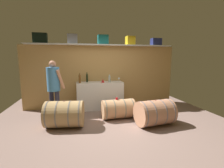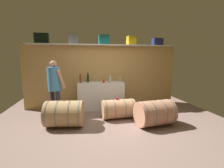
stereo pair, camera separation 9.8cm
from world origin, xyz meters
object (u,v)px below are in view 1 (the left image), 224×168
Objects in this scene: toolcase_teal at (103,40)px; work_cabinet at (100,95)px; toolcase_navy at (156,42)px; wine_bottle_clear at (109,79)px; toolcase_grey at (72,39)px; wine_bottle_amber at (80,79)px; wine_glass at (119,79)px; toolcase_black at (40,38)px; wine_bottle_dark at (87,78)px; toolcase_yellow at (130,41)px; winemaker_pouring at (54,83)px; wine_barrel_near at (118,109)px; red_funnel at (103,81)px; tasting_cup at (117,99)px; wine_barrel_far at (65,114)px; wine_barrel_flank at (155,113)px.

toolcase_teal is 0.22× the size of work_cabinet.
toolcase_teal is 1.90m from work_cabinet.
wine_bottle_clear is (-1.79, -0.28, -1.27)m from toolcase_navy.
toolcase_grey reaches higher than wine_bottle_amber.
wine_bottle_amber is at bearing -172.84° from wine_glass.
toolcase_black is 1.91m from wine_bottle_dark.
toolcase_yellow is 2.95m from winemaker_pouring.
toolcase_black is at bearing 177.84° from wine_bottle_dark.
toolcase_black is 0.44× the size of wine_barrel_near.
winemaker_pouring reaches higher than wine_bottle_amber.
work_cabinet is 0.90m from wine_bottle_amber.
toolcase_black is 3.94m from toolcase_navy.
toolcase_grey is at bearing 177.96° from wine_glass.
winemaker_pouring is (-0.54, -0.80, -1.33)m from toolcase_grey.
wine_bottle_dark is at bearing 156.79° from red_funnel.
toolcase_teal is at bearing 98.79° from wine_barrel_near.
toolcase_grey reaches higher than work_cabinet.
winemaker_pouring is (0.44, -0.80, -1.33)m from toolcase_black.
tasting_cup is at bearing -107.44° from wine_glass.
toolcase_navy is (2.96, 0.00, -0.03)m from toolcase_grey.
toolcase_grey reaches higher than winemaker_pouring.
work_cabinet is 0.54m from red_funnel.
wine_bottle_clear reaches higher than work_cabinet.
work_cabinet is at bearing 161.36° from wine_bottle_clear.
red_funnel is at bearing -17.12° from toolcase_grey.
wine_bottle_amber is 5.24× the size of tasting_cup.
wine_bottle_amber is 2.50× the size of wine_glass.
wine_barrel_near is at bearing 0.00° from tasting_cup.
wine_bottle_clear is at bearing 49.94° from wine_barrel_far.
tasting_cup is (-1.76, -1.20, -1.73)m from toolcase_navy.
wine_barrel_flank is at bearing -116.44° from toolcase_navy.
toolcase_yellow is 2.19m from work_cabinet.
wine_barrel_flank is at bearing -61.08° from wine_bottle_clear.
wine_barrel_far is at bearing -155.18° from toolcase_navy.
winemaker_pouring reaches higher than tasting_cup.
wine_bottle_amber is 1.20× the size of wine_bottle_clear.
toolcase_black is 1.27× the size of wine_bottle_dark.
toolcase_grey is 1.64m from winemaker_pouring.
winemaker_pouring is at bearing -124.96° from toolcase_grey.
wine_bottle_clear is 1.99m from wine_barrel_far.
toolcase_black is at bearing 179.34° from toolcase_navy.
red_funnel is at bearing -166.32° from toolcase_yellow.
wine_barrel_flank is (0.88, -1.59, -0.72)m from wine_bottle_clear.
toolcase_teal is at bearing 112.23° from wine_barrel_flank.
wine_glass is (-0.41, -0.06, -1.33)m from toolcase_yellow.
wine_barrel_far is (-1.78, -1.46, -0.67)m from wine_glass.
toolcase_grey reaches higher than toolcase_navy.
wine_barrel_flank is at bearing -48.50° from wine_bottle_dark.
red_funnel reaches higher than wine_barrel_far.
toolcase_yellow is 1.99m from wine_bottle_dark.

